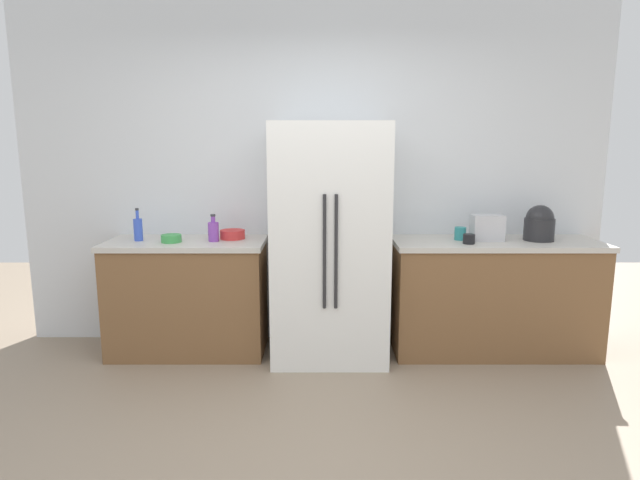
# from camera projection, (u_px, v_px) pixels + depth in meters

# --- Properties ---
(ground_plane) EXTENTS (9.67, 9.67, 0.00)m
(ground_plane) POSITION_uv_depth(u_px,v_px,m) (310.00, 474.00, 2.65)
(ground_plane) COLOR gray
(kitchen_back_panel) EXTENTS (4.74, 0.10, 2.96)m
(kitchen_back_panel) POSITION_uv_depth(u_px,v_px,m) (314.00, 162.00, 4.32)
(kitchen_back_panel) COLOR silver
(kitchen_back_panel) RESTS_ON ground_plane
(counter_left) EXTENTS (1.22, 0.59, 0.89)m
(counter_left) POSITION_uv_depth(u_px,v_px,m) (189.00, 296.00, 4.17)
(counter_left) COLOR brown
(counter_left) RESTS_ON ground_plane
(counter_right) EXTENTS (1.58, 0.59, 0.89)m
(counter_right) POSITION_uv_depth(u_px,v_px,m) (494.00, 296.00, 4.17)
(counter_right) COLOR brown
(counter_right) RESTS_ON ground_plane
(refrigerator) EXTENTS (0.86, 0.72, 1.78)m
(refrigerator) POSITION_uv_depth(u_px,v_px,m) (330.00, 243.00, 4.02)
(refrigerator) COLOR white
(refrigerator) RESTS_ON ground_plane
(toaster) EXTENTS (0.24, 0.16, 0.20)m
(toaster) POSITION_uv_depth(u_px,v_px,m) (488.00, 228.00, 4.08)
(toaster) COLOR silver
(toaster) RESTS_ON counter_right
(rice_cooker) EXTENTS (0.23, 0.23, 0.27)m
(rice_cooker) POSITION_uv_depth(u_px,v_px,m) (540.00, 224.00, 4.08)
(rice_cooker) COLOR #262628
(rice_cooker) RESTS_ON counter_right
(bottle_a) EXTENTS (0.07, 0.07, 0.25)m
(bottle_a) POSITION_uv_depth(u_px,v_px,m) (139.00, 229.00, 4.07)
(bottle_a) COLOR blue
(bottle_a) RESTS_ON counter_left
(bottle_b) EXTENTS (0.08, 0.08, 0.21)m
(bottle_b) POSITION_uv_depth(u_px,v_px,m) (214.00, 231.00, 4.05)
(bottle_b) COLOR purple
(bottle_b) RESTS_ON counter_left
(cup_a) EXTENTS (0.09, 0.09, 0.10)m
(cup_a) POSITION_uv_depth(u_px,v_px,m) (461.00, 234.00, 4.11)
(cup_a) COLOR teal
(cup_a) RESTS_ON counter_right
(cup_b) EXTENTS (0.09, 0.09, 0.07)m
(cup_b) POSITION_uv_depth(u_px,v_px,m) (470.00, 239.00, 3.95)
(cup_b) COLOR black
(cup_b) RESTS_ON counter_right
(bowl_a) EXTENTS (0.15, 0.15, 0.06)m
(bowl_a) POSITION_uv_depth(u_px,v_px,m) (172.00, 238.00, 4.02)
(bowl_a) COLOR green
(bowl_a) RESTS_ON counter_left
(bowl_b) EXTENTS (0.19, 0.19, 0.07)m
(bowl_b) POSITION_uv_depth(u_px,v_px,m) (233.00, 234.00, 4.16)
(bowl_b) COLOR red
(bowl_b) RESTS_ON counter_left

